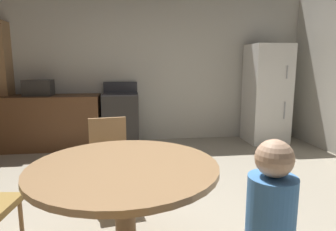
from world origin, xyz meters
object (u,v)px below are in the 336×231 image
at_px(oven_range, 121,119).
at_px(refrigerator, 266,94).
at_px(dining_table, 125,186).
at_px(microwave, 39,88).
at_px(chair_north, 109,155).

bearing_deg(oven_range, refrigerator, -1.17).
bearing_deg(dining_table, oven_range, 91.92).
height_order(refrigerator, dining_table, refrigerator).
distance_m(microwave, dining_table, 3.51).
bearing_deg(dining_table, microwave, 114.23).
distance_m(refrigerator, microwave, 3.95).
xyz_separation_m(microwave, chair_north, (1.26, -2.15, -0.53)).
bearing_deg(refrigerator, microwave, 179.27).
relative_size(oven_range, microwave, 2.50).
bearing_deg(chair_north, oven_range, 169.13).
xyz_separation_m(oven_range, refrigerator, (2.62, -0.05, 0.41)).
relative_size(dining_table, chair_north, 1.44).
relative_size(refrigerator, chair_north, 2.02).
xyz_separation_m(oven_range, dining_table, (0.11, -3.18, 0.14)).
bearing_deg(chair_north, microwave, -158.81).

